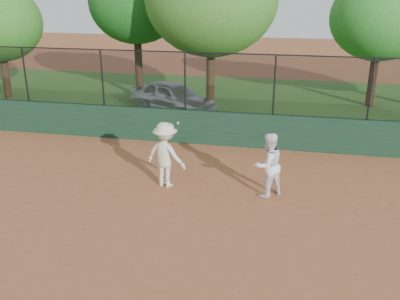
% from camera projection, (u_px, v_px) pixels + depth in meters
% --- Properties ---
extents(ground, '(80.00, 80.00, 0.00)m').
position_uv_depth(ground, '(147.00, 229.00, 10.26)').
color(ground, '#9E5633').
rests_on(ground, ground).
extents(back_wall, '(26.00, 0.20, 1.20)m').
position_uv_depth(back_wall, '(200.00, 127.00, 15.56)').
color(back_wall, '#193722').
rests_on(back_wall, ground).
extents(grass_strip, '(36.00, 12.00, 0.01)m').
position_uv_depth(grass_strip, '(225.00, 102.00, 21.27)').
color(grass_strip, '#2A581B').
rests_on(grass_strip, ground).
extents(parked_car, '(4.37, 3.39, 1.39)m').
position_uv_depth(parked_car, '(173.00, 97.00, 19.24)').
color(parked_car, '#B6BCC1').
rests_on(parked_car, ground).
extents(player_second, '(1.07, 1.05, 1.74)m').
position_uv_depth(player_second, '(268.00, 165.00, 11.61)').
color(player_second, white).
rests_on(player_second, ground).
extents(player_main, '(1.34, 1.01, 2.00)m').
position_uv_depth(player_main, '(166.00, 155.00, 12.17)').
color(player_main, beige).
rests_on(player_main, ground).
extents(fence_assembly, '(26.00, 0.06, 2.00)m').
position_uv_depth(fence_assembly, '(199.00, 81.00, 14.99)').
color(fence_assembly, black).
rests_on(fence_assembly, back_wall).
extents(tree_1, '(4.43, 4.03, 6.44)m').
position_uv_depth(tree_1, '(136.00, 2.00, 20.56)').
color(tree_1, '#422B17').
rests_on(tree_1, ground).
extents(tree_3, '(4.35, 3.96, 5.82)m').
position_uv_depth(tree_3, '(381.00, 18.00, 19.27)').
color(tree_3, '#382112').
rests_on(tree_3, ground).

